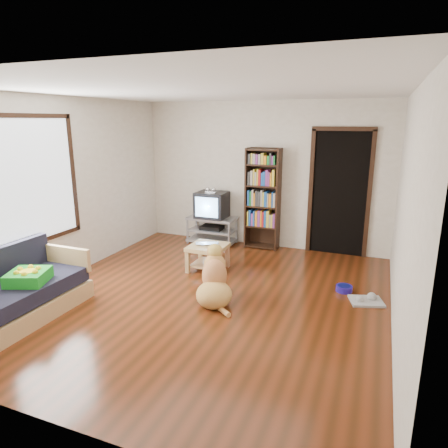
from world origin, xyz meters
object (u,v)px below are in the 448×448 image
at_px(green_cushion, 28,277).
at_px(sofa, 11,299).
at_px(dog_bowl, 344,288).
at_px(dog, 214,281).
at_px(bookshelf, 263,193).
at_px(coffee_table, 208,253).
at_px(crt_tv, 212,204).
at_px(laptop, 207,245).
at_px(tv_stand, 212,229).
at_px(grey_rag, 366,301).

xyz_separation_m(green_cushion, sofa, (-0.12, -0.17, -0.23)).
distance_m(dog_bowl, dog, 1.80).
bearing_deg(dog, bookshelf, 91.72).
height_order(bookshelf, coffee_table, bookshelf).
xyz_separation_m(crt_tv, coffee_table, (0.50, -1.34, -0.46)).
height_order(laptop, sofa, sofa).
bearing_deg(laptop, green_cushion, -144.83).
height_order(laptop, tv_stand, tv_stand).
relative_size(laptop, grey_rag, 0.88).
xyz_separation_m(grey_rag, coffee_table, (-2.36, 0.31, 0.27)).
relative_size(bookshelf, sofa, 1.00).
distance_m(sofa, dog, 2.40).
bearing_deg(crt_tv, bookshelf, 4.32).
distance_m(grey_rag, bookshelf, 2.75).
distance_m(laptop, dog, 1.10).
xyz_separation_m(grey_rag, crt_tv, (-2.85, 1.65, 0.73)).
height_order(laptop, dog_bowl, laptop).
xyz_separation_m(coffee_table, dog, (0.53, -0.98, -0.01)).
distance_m(tv_stand, crt_tv, 0.47).
bearing_deg(coffee_table, green_cushion, -122.10).
bearing_deg(dog_bowl, sofa, -147.46).
bearing_deg(crt_tv, dog, -66.23).
bearing_deg(dog_bowl, tv_stand, 151.60).
distance_m(laptop, sofa, 2.72).
height_order(tv_stand, coffee_table, tv_stand).
distance_m(grey_rag, dog, 1.97).
bearing_deg(sofa, tv_stand, 74.98).
height_order(dog_bowl, crt_tv, crt_tv).
bearing_deg(laptop, crt_tv, 87.55).
bearing_deg(coffee_table, crt_tv, 110.32).
bearing_deg(bookshelf, green_cushion, -116.84).
bearing_deg(dog_bowl, laptop, 179.10).
bearing_deg(sofa, dog, 33.72).
xyz_separation_m(green_cushion, dog_bowl, (3.40, 2.08, -0.45)).
xyz_separation_m(green_cushion, crt_tv, (0.85, 3.49, 0.25)).
bearing_deg(grey_rag, green_cushion, -153.66).
bearing_deg(green_cushion, dog_bowl, 10.05).
bearing_deg(dog_bowl, crt_tv, 151.22).
bearing_deg(green_cushion, sofa, -148.06).
relative_size(dog_bowl, sofa, 0.12).
bearing_deg(laptop, bookshelf, 50.17).
relative_size(laptop, sofa, 0.20).
height_order(dog_bowl, tv_stand, tv_stand).
xyz_separation_m(dog_bowl, dog, (-1.53, -0.92, 0.23)).
bearing_deg(bookshelf, grey_rag, -42.17).
height_order(green_cushion, crt_tv, crt_tv).
relative_size(tv_stand, sofa, 0.50).
xyz_separation_m(laptop, dog_bowl, (2.06, -0.03, -0.37)).
xyz_separation_m(green_cushion, tv_stand, (0.85, 3.46, -0.22)).
xyz_separation_m(dog_bowl, bookshelf, (-1.60, 1.47, 0.96)).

